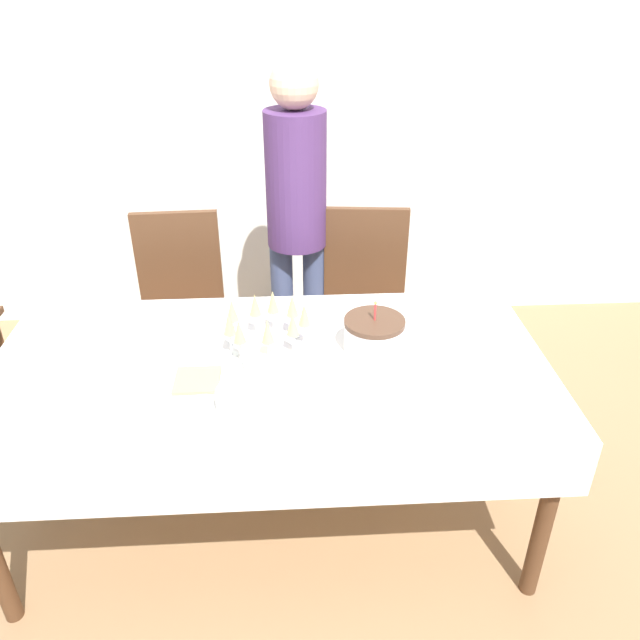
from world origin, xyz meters
TOP-DOWN VIEW (x-y plane):
  - ground_plane at (0.00, 0.00)m, footprint 12.00×12.00m
  - wall_back at (0.00, 1.70)m, footprint 8.00×0.05m
  - dining_table at (0.00, 0.00)m, footprint 1.96×0.98m
  - dining_chair_far_left at (-0.44, 0.81)m, footprint 0.44×0.44m
  - dining_chair_far_right at (0.44, 0.81)m, footprint 0.46×0.46m
  - birthday_cake at (0.38, 0.06)m, footprint 0.22×0.22m
  - champagne_tray at (-0.01, 0.09)m, footprint 0.36×0.36m
  - plate_stack_main at (-0.04, -0.26)m, footprint 0.24×0.24m
  - plate_stack_dessert at (0.00, -0.04)m, footprint 0.18×0.18m
  - cake_knife at (0.34, -0.17)m, footprint 0.28×0.14m
  - fork_pile at (-0.28, -0.24)m, footprint 0.18×0.08m
  - napkin_pile at (-0.24, -0.11)m, footprint 0.15×0.15m
  - person_standing at (0.12, 0.95)m, footprint 0.28×0.28m

SIDE VIEW (x-z plane):
  - ground_plane at x=0.00m, z-range 0.00..0.00m
  - dining_chair_far_left at x=-0.44m, z-range 0.05..1.02m
  - dining_chair_far_right at x=0.44m, z-range 0.05..1.02m
  - dining_table at x=0.00m, z-range 0.27..1.02m
  - cake_knife at x=0.34m, z-range 0.75..0.75m
  - napkin_pile at x=-0.24m, z-range 0.75..0.76m
  - fork_pile at x=-0.28m, z-range 0.75..0.77m
  - plate_stack_dessert at x=0.00m, z-range 0.75..0.78m
  - plate_stack_main at x=-0.04m, z-range 0.75..0.81m
  - birthday_cake at x=0.38m, z-range 0.71..0.91m
  - champagne_tray at x=-0.01m, z-range 0.74..0.92m
  - person_standing at x=0.12m, z-range 0.17..1.79m
  - wall_back at x=0.00m, z-range 0.00..2.70m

